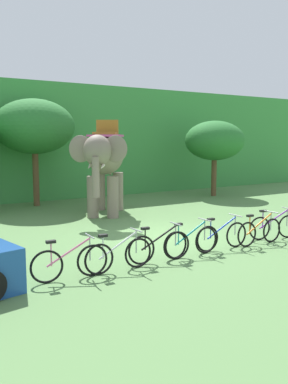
{
  "coord_description": "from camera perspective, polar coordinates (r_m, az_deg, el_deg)",
  "views": [
    {
      "loc": [
        -7.19,
        -10.24,
        2.97
      ],
      "look_at": [
        -0.23,
        1.0,
        1.3
      ],
      "focal_mm": 38.78,
      "sensor_mm": 36.0,
      "label": 1
    }
  ],
  "objects": [
    {
      "name": "bike_pink",
      "position": [
        9.07,
        -10.16,
        -9.47
      ],
      "size": [
        1.71,
        0.52,
        0.92
      ],
      "color": "black",
      "rests_on": "ground"
    },
    {
      "name": "bike_black",
      "position": [
        10.19,
        2.15,
        -7.49
      ],
      "size": [
        1.71,
        0.52,
        0.92
      ],
      "color": "black",
      "rests_on": "ground"
    },
    {
      "name": "tree_far_left",
      "position": [
        22.28,
        9.69,
        6.95
      ],
      "size": [
        3.11,
        3.11,
        3.96
      ],
      "color": "brown",
      "rests_on": "ground"
    },
    {
      "name": "foliage_hedge",
      "position": [
        23.67,
        -14.2,
        6.75
      ],
      "size": [
        36.0,
        6.0,
        5.75
      ],
      "primitive_type": "cube",
      "color": "#3D8E42",
      "rests_on": "ground"
    },
    {
      "name": "bike_purple",
      "position": [
        13.08,
        17.44,
        -4.53
      ],
      "size": [
        1.67,
        0.6,
        0.92
      ],
      "color": "black",
      "rests_on": "ground"
    },
    {
      "name": "ground_plane",
      "position": [
        12.86,
        3.24,
        -6.17
      ],
      "size": [
        80.0,
        80.0,
        0.0
      ],
      "primitive_type": "plane",
      "color": "#567F47"
    },
    {
      "name": "bike_blue",
      "position": [
        11.5,
        10.69,
        -5.92
      ],
      "size": [
        1.71,
        0.52,
        0.92
      ],
      "color": "black",
      "rests_on": "ground"
    },
    {
      "name": "elephant",
      "position": [
        16.31,
        -5.47,
        4.47
      ],
      "size": [
        3.35,
        3.97,
        3.78
      ],
      "color": "gray",
      "rests_on": "ground"
    },
    {
      "name": "tree_left",
      "position": [
        19.2,
        -14.87,
        8.67
      ],
      "size": [
        3.56,
        3.56,
        4.77
      ],
      "color": "brown",
      "rests_on": "ground"
    },
    {
      "name": "bike_teal",
      "position": [
        10.74,
        6.45,
        -6.77
      ],
      "size": [
        1.71,
        0.52,
        0.92
      ],
      "color": "black",
      "rests_on": "ground"
    },
    {
      "name": "bike_white",
      "position": [
        9.49,
        -3.47,
        -8.61
      ],
      "size": [
        1.71,
        0.52,
        0.92
      ],
      "color": "black",
      "rests_on": "ground"
    },
    {
      "name": "bike_orange",
      "position": [
        12.27,
        15.6,
        -5.23
      ],
      "size": [
        1.71,
        0.52,
        0.92
      ],
      "color": "black",
      "rests_on": "ground"
    }
  ]
}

